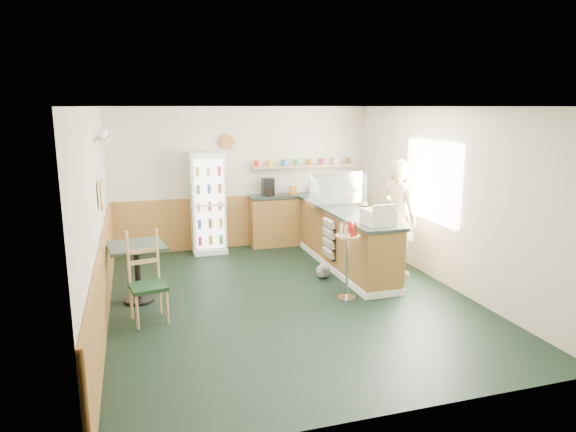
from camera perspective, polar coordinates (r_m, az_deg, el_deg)
name	(u,v)px	position (r m, az deg, el deg)	size (l,w,h in m)	color
ground	(288,298)	(7.48, -0.01, -9.08)	(6.00, 6.00, 0.00)	black
room_envelope	(259,187)	(7.71, -3.21, 3.29)	(5.04, 6.02, 2.72)	beige
service_counter	(346,242)	(8.74, 6.43, -2.84)	(0.68, 3.01, 1.01)	olive
back_counter	(304,217)	(10.24, 1.80, -0.06)	(2.24, 0.42, 1.69)	olive
drinks_fridge	(208,203)	(9.67, -8.89, 1.43)	(0.62, 0.53, 1.88)	white
display_case	(336,189)	(9.01, 5.33, 3.00)	(0.98, 0.51, 0.56)	silver
cash_register	(378,217)	(7.58, 9.97, -0.12)	(0.39, 0.41, 0.23)	beige
shopkeeper	(398,217)	(8.50, 12.17, -0.12)	(0.63, 0.45, 1.89)	tan
condiment_stand	(348,249)	(7.29, 6.64, -3.69)	(0.35, 0.35, 1.09)	silver
newspaper_rack	(329,239)	(8.48, 4.55, -2.57)	(0.09, 0.41, 0.66)	black
cafe_table	(137,261)	(7.48, -16.43, -4.87)	(0.85, 0.85, 0.83)	black
cafe_chair	(147,274)	(6.83, -15.38, -6.20)	(0.51, 0.51, 1.17)	black
dog_doorstop	(324,270)	(8.28, 3.98, -6.06)	(0.22, 0.29, 0.27)	gray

